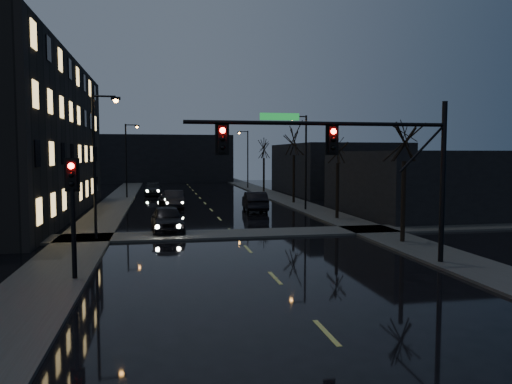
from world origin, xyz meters
name	(u,v)px	position (x,y,z in m)	size (l,w,h in m)	color
ground	(355,363)	(0.00, 0.00, 0.00)	(160.00, 160.00, 0.00)	black
sidewalk_left	(112,208)	(-8.50, 35.00, 0.06)	(3.00, 140.00, 0.12)	#2D2D2B
sidewalk_right	(297,204)	(8.50, 35.00, 0.06)	(3.00, 140.00, 0.12)	#2D2D2B
sidewalk_cross	(235,234)	(0.00, 18.50, 0.06)	(40.00, 3.00, 0.12)	#2D2D2B
commercial_right_near	(413,183)	(15.50, 26.00, 2.50)	(10.00, 14.00, 5.00)	black
commercial_right_far	(335,169)	(17.00, 48.00, 3.00)	(12.00, 18.00, 6.00)	black
far_block	(167,159)	(-3.00, 78.00, 4.00)	(22.00, 10.00, 8.00)	black
signal_mast	(361,152)	(3.85, 9.00, 4.87)	(11.11, 0.41, 7.00)	black
signal_pole_left	(73,201)	(-7.50, 8.99, 3.01)	(0.35, 0.41, 4.53)	black
tree_near	(405,126)	(8.40, 14.00, 6.22)	(3.52, 3.52, 8.08)	black
tree_mid_a	(338,139)	(8.40, 24.00, 5.83)	(3.30, 3.30, 7.58)	black
tree_mid_b	(294,135)	(8.40, 36.00, 6.61)	(3.74, 3.74, 8.59)	black
tree_far	(264,144)	(8.40, 50.00, 6.06)	(3.43, 3.43, 7.88)	black
streetlight_l_near	(98,154)	(-7.58, 18.00, 4.77)	(1.53, 0.28, 8.00)	black
streetlight_l_far	(128,154)	(-7.58, 45.00, 4.77)	(1.53, 0.28, 8.00)	black
streetlight_r_mid	(303,154)	(7.58, 30.00, 4.77)	(1.53, 0.28, 8.00)	black
streetlight_r_far	(246,154)	(7.58, 58.00, 4.77)	(1.53, 0.28, 8.00)	black
oncoming_car_a	(167,219)	(-3.88, 20.39, 0.81)	(1.92, 4.76, 1.62)	black
oncoming_car_b	(174,199)	(-3.07, 34.30, 0.77)	(1.63, 4.69, 1.54)	black
oncoming_car_c	(172,197)	(-3.20, 37.70, 0.67)	(2.23, 4.83, 1.34)	black
oncoming_car_d	(153,189)	(-5.07, 48.76, 0.73)	(2.05, 5.04, 1.46)	black
lead_car	(255,201)	(3.55, 30.63, 0.82)	(1.73, 4.95, 1.63)	black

